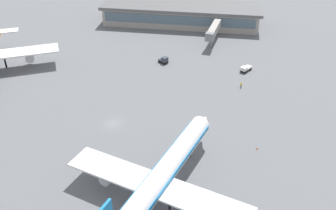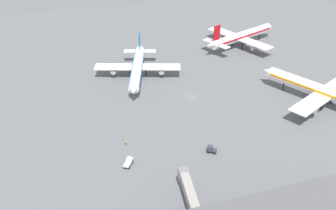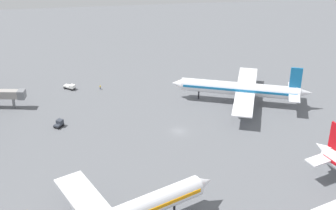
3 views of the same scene
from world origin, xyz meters
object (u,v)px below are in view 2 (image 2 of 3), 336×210
airplane_distant (322,91)px  safety_cone_near_gate (100,104)px  airplane_taxiing (137,67)px  airplane_at_gate (241,36)px  pushback_tractor (128,162)px  baggage_tug (211,149)px  ground_crew_worker (125,143)px

airplane_distant → safety_cone_near_gate: (-85.48, 27.16, -5.85)m
airplane_taxiing → safety_cone_near_gate: size_ratio=80.20×
airplane_at_gate → pushback_tractor: bearing=-156.2°
baggage_tug → pushback_tractor: baggage_tug is taller
airplane_at_gate → airplane_taxiing: 66.64m
airplane_taxiing → airplane_distant: (64.70, -46.61, 0.68)m
ground_crew_worker → baggage_tug: bearing=41.5°
baggage_tug → safety_cone_near_gate: 53.04m
airplane_distant → safety_cone_near_gate: size_ratio=86.36×
pushback_tractor → ground_crew_worker: (1.55, 11.30, -0.12)m
pushback_tractor → airplane_taxiing: bearing=17.7°
airplane_at_gate → airplane_distant: 67.57m
airplane_taxiing → airplane_at_gate: bearing=126.6°
airplane_distant → ground_crew_worker: bearing=66.2°
airplane_distant → baggage_tug: 57.76m
airplane_at_gate → pushback_tractor: (-81.92, -81.97, -4.81)m
airplane_at_gate → safety_cone_near_gate: size_ratio=83.44×
airplane_taxiing → ground_crew_worker: airplane_taxiing is taller
airplane_at_gate → pushback_tractor: airplane_at_gate is taller
airplane_distant → ground_crew_worker: (-81.80, -3.12, -5.30)m
baggage_tug → pushback_tractor: 28.25m
airplane_at_gate → airplane_taxiing: size_ratio=1.04×
airplane_at_gate → airplane_taxiing: bearing=177.1°
ground_crew_worker → safety_cone_near_gate: 30.51m
ground_crew_worker → airplane_distant: bearing=70.1°
airplane_taxiing → ground_crew_worker: size_ratio=28.81×
ground_crew_worker → safety_cone_near_gate: size_ratio=2.78×
airplane_at_gate → safety_cone_near_gate: bearing=-175.6°
airplane_taxiing → baggage_tug: airplane_taxiing is taller
airplane_at_gate → safety_cone_near_gate: 93.40m
safety_cone_near_gate → pushback_tractor: bearing=-87.1°
baggage_tug → ground_crew_worker: (-26.63, 13.24, -0.31)m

